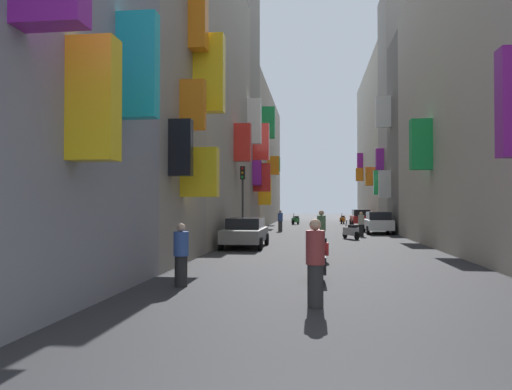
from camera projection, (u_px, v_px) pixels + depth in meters
The scene contains 22 objects.
ground_plane at pixel (322, 234), 33.00m from camera, with size 140.00×140.00×0.00m, color #2D2D30.
building_left_mid_a at pixel (108, 59), 17.58m from camera, with size 7.26×6.20×14.73m.
building_left_mid_b at pixel (182, 104), 27.56m from camera, with size 6.93×13.87×15.62m.
building_left_mid_c at pixel (217, 99), 37.50m from camera, with size 7.33×6.08×20.61m.
building_left_far at pixel (245, 160), 52.16m from camera, with size 7.14×23.59×13.60m.
building_right_mid_a at pixel (436, 136), 33.99m from camera, with size 7.06×4.92×13.76m.
building_right_mid_b at pixel (420, 110), 39.09m from camera, with size 7.23×5.25×19.36m.
building_right_mid_c at pixel (394, 147), 51.82m from camera, with size 6.80×20.47×16.47m.
parked_car_white at pixel (378, 222), 33.83m from camera, with size 1.86×3.90×1.53m.
parked_car_red at pixel (361, 217), 45.97m from camera, with size 1.89×4.38×1.55m.
parked_car_grey at pixel (245, 232), 23.14m from camera, with size 1.96×4.41×1.40m.
scooter_silver at pixel (351, 231), 28.49m from camera, with size 0.87×1.86×1.13m.
scooter_black at pixel (317, 264), 12.90m from camera, with size 0.47×1.85×1.13m.
scooter_orange at pixel (343, 219), 50.82m from camera, with size 0.67×1.76×1.13m.
scooter_red at pixel (320, 248), 17.58m from camera, with size 0.58×1.81×1.13m.
scooter_green at pixel (296, 220), 49.14m from camera, with size 0.78×1.68×1.13m.
pedestrian_crossing at pixel (361, 224), 31.03m from camera, with size 0.41×0.41×1.56m.
pedestrian_near_left at pixel (315, 263), 9.66m from camera, with size 0.44×0.44×1.77m.
pedestrian_near_right at pixel (321, 230), 21.32m from camera, with size 0.52×0.52×1.80m.
pedestrian_mid_street at pixel (181, 255), 12.08m from camera, with size 0.44×0.44×1.58m.
pedestrian_far_away at pixel (280, 221), 36.77m from camera, with size 0.48×0.48×1.62m.
traffic_light_near_corner at pixel (243, 190), 27.77m from camera, with size 0.26×0.34×4.24m.
Camera 1 is at (-0.51, -3.35, 2.06)m, focal length 33.94 mm.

